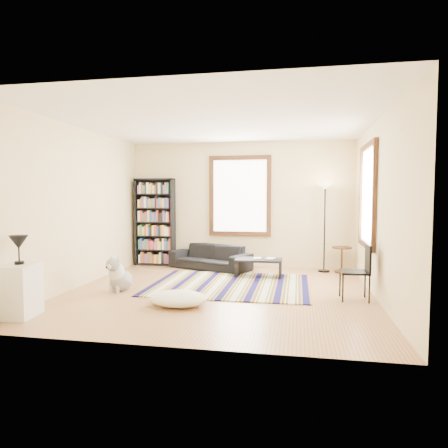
% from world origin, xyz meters
% --- Properties ---
extents(floor, '(5.00, 5.00, 0.10)m').
position_xyz_m(floor, '(0.00, 0.00, -0.05)').
color(floor, tan).
rests_on(floor, ground).
extents(ceiling, '(5.00, 5.00, 0.10)m').
position_xyz_m(ceiling, '(0.00, 0.00, 2.85)').
color(ceiling, white).
rests_on(ceiling, floor).
extents(wall_back, '(5.00, 0.10, 2.80)m').
position_xyz_m(wall_back, '(0.00, 2.55, 1.40)').
color(wall_back, beige).
rests_on(wall_back, floor).
extents(wall_front, '(5.00, 0.10, 2.80)m').
position_xyz_m(wall_front, '(0.00, -2.55, 1.40)').
color(wall_front, beige).
rests_on(wall_front, floor).
extents(wall_left, '(0.10, 5.00, 2.80)m').
position_xyz_m(wall_left, '(-2.55, 0.00, 1.40)').
color(wall_left, beige).
rests_on(wall_left, floor).
extents(wall_right, '(0.10, 5.00, 2.80)m').
position_xyz_m(wall_right, '(2.55, 0.00, 1.40)').
color(wall_right, beige).
rests_on(wall_right, floor).
extents(window_back, '(1.20, 0.06, 1.60)m').
position_xyz_m(window_back, '(0.00, 2.47, 1.60)').
color(window_back, white).
rests_on(window_back, wall_back).
extents(window_right, '(0.06, 1.20, 1.60)m').
position_xyz_m(window_right, '(2.47, 0.80, 1.60)').
color(window_right, white).
rests_on(window_right, wall_right).
extents(rug, '(2.81, 2.25, 0.02)m').
position_xyz_m(rug, '(0.10, 0.53, 0.01)').
color(rug, '#0F0D42').
rests_on(rug, floor).
extents(sofa, '(1.93, 1.33, 0.53)m').
position_xyz_m(sofa, '(-0.59, 2.05, 0.26)').
color(sofa, black).
rests_on(sofa, floor).
extents(bookshelf, '(0.90, 0.30, 2.00)m').
position_xyz_m(bookshelf, '(-1.96, 2.32, 1.00)').
color(bookshelf, black).
rests_on(bookshelf, floor).
extents(coffee_table, '(0.91, 0.51, 0.36)m').
position_xyz_m(coffee_table, '(0.53, 1.36, 0.18)').
color(coffee_table, black).
rests_on(coffee_table, floor).
extents(book_a, '(0.15, 0.20, 0.02)m').
position_xyz_m(book_a, '(0.43, 1.36, 0.37)').
color(book_a, beige).
rests_on(book_a, coffee_table).
extents(book_b, '(0.22, 0.26, 0.02)m').
position_xyz_m(book_b, '(0.68, 1.41, 0.37)').
color(book_b, beige).
rests_on(book_b, coffee_table).
extents(floor_cushion, '(1.01, 0.88, 0.21)m').
position_xyz_m(floor_cushion, '(-0.41, -0.95, 0.11)').
color(floor_cushion, silver).
rests_on(floor_cushion, floor).
extents(floor_lamp, '(0.39, 0.39, 1.86)m').
position_xyz_m(floor_lamp, '(1.84, 2.15, 0.93)').
color(floor_lamp, black).
rests_on(floor_lamp, floor).
extents(side_table, '(0.52, 0.52, 0.54)m').
position_xyz_m(side_table, '(2.20, 2.12, 0.27)').
color(side_table, '#462811').
rests_on(side_table, floor).
extents(folding_chair, '(0.43, 0.41, 0.86)m').
position_xyz_m(folding_chair, '(2.15, -0.13, 0.43)').
color(folding_chair, black).
rests_on(folding_chair, floor).
extents(white_cabinet, '(0.44, 0.54, 0.70)m').
position_xyz_m(white_cabinet, '(-2.30, -1.83, 0.35)').
color(white_cabinet, white).
rests_on(white_cabinet, floor).
extents(table_lamp, '(0.25, 0.25, 0.38)m').
position_xyz_m(table_lamp, '(-2.30, -1.83, 0.89)').
color(table_lamp, black).
rests_on(table_lamp, white_cabinet).
extents(dog, '(0.53, 0.65, 0.58)m').
position_xyz_m(dog, '(-1.64, -0.21, 0.29)').
color(dog, '#AAAAAA').
rests_on(dog, floor).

